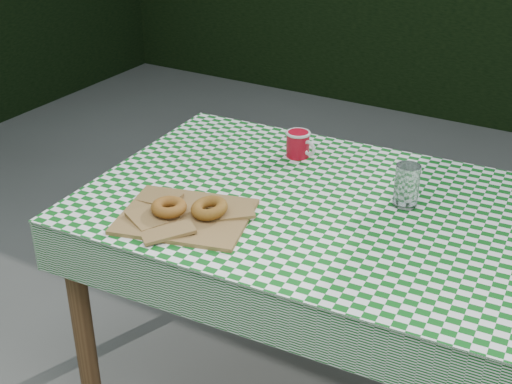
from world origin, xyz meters
TOP-DOWN VIEW (x-y plane):
  - table at (-0.01, 0.13)m, footprint 1.35×0.94m
  - tablecloth at (-0.01, 0.13)m, footprint 1.37×0.97m
  - paper_bag at (-0.29, -0.13)m, footprint 0.40×0.35m
  - bagel_front at (-0.33, -0.15)m, footprint 0.11×0.11m
  - bagel_back at (-0.24, -0.10)m, footprint 0.14×0.14m
  - coffee_mug at (-0.22, 0.38)m, footprint 0.18×0.18m
  - drinking_glass at (0.19, 0.23)m, footprint 0.07×0.07m

SIDE VIEW (x-z plane):
  - table at x=-0.01m, z-range 0.00..0.75m
  - tablecloth at x=-0.01m, z-range 0.75..0.76m
  - paper_bag at x=-0.29m, z-range 0.76..0.77m
  - bagel_front at x=-0.33m, z-range 0.77..0.80m
  - bagel_back at x=-0.24m, z-range 0.77..0.81m
  - coffee_mug at x=-0.22m, z-range 0.76..0.84m
  - drinking_glass at x=0.19m, z-range 0.76..0.88m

